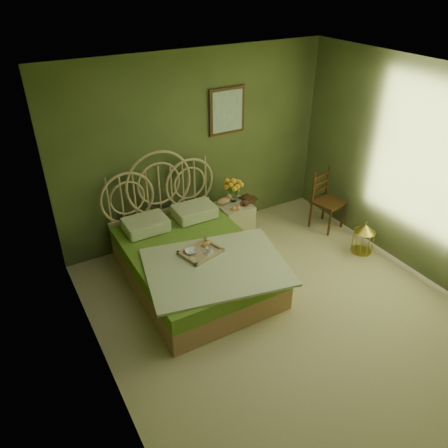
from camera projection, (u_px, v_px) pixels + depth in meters
floor at (288, 317)px, 5.02m from camera, size 4.50×4.50×0.00m
ceiling at (311, 87)px, 3.67m from camera, size 4.50×4.50×0.00m
wall_back at (196, 148)px, 6.01m from camera, size 4.00×0.00×4.00m
wall_left at (99, 283)px, 3.49m from camera, size 0.00×4.50×4.50m
wall_right at (431, 178)px, 5.19m from camera, size 0.00×4.50×4.50m
wall_art at (227, 111)px, 5.96m from camera, size 0.54×0.04×0.64m
bed at (193, 260)px, 5.45m from camera, size 1.80×2.27×1.40m
nightstand at (234, 214)px, 6.37m from camera, size 0.46×0.47×0.93m
chair at (326, 196)px, 6.51m from camera, size 0.49×0.49×0.91m
birdcage at (363, 238)px, 6.04m from camera, size 0.29×0.29×0.44m
book_lower at (244, 201)px, 6.36m from camera, size 0.23×0.28×0.02m
book_upper at (244, 199)px, 6.35m from camera, size 0.26×0.28×0.02m
cereal_bowl at (191, 251)px, 5.17m from camera, size 0.18×0.18×0.04m
coffee_cup at (209, 250)px, 5.15m from camera, size 0.09×0.09×0.08m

